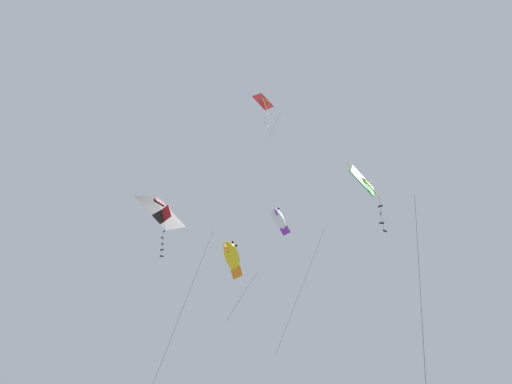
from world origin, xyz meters
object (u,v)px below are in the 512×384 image
object	(u,v)px
kite_delta_upper_right	(163,213)
kite_diamond_near_left	(363,182)
kite_diamond_highest	(263,102)
kite_fish_far_centre	(278,219)
kite_fish_low_drifter	(232,256)

from	to	relation	value
kite_delta_upper_right	kite_diamond_near_left	distance (m)	9.73
kite_delta_upper_right	kite_diamond_highest	world-z (taller)	kite_diamond_highest
kite_delta_upper_right	kite_fish_far_centre	world-z (taller)	kite_fish_far_centre
kite_delta_upper_right	kite_diamond_highest	xyz separation A→B (m)	(-2.60, -4.71, 9.13)
kite_diamond_highest	kite_diamond_near_left	distance (m)	12.68
kite_fish_far_centre	kite_fish_low_drifter	bearing A→B (deg)	-47.69
kite_diamond_near_left	kite_fish_low_drifter	size ratio (longest dim) A/B	1.92
kite_fish_low_drifter	kite_diamond_near_left	bearing A→B (deg)	54.29
kite_diamond_near_left	kite_fish_far_centre	bearing A→B (deg)	-144.17
kite_delta_upper_right	kite_fish_low_drifter	xyz separation A→B (m)	(-0.04, -5.02, -0.56)
kite_diamond_near_left	kite_fish_low_drifter	world-z (taller)	kite_fish_low_drifter
kite_diamond_near_left	kite_fish_low_drifter	xyz separation A→B (m)	(9.45, -3.21, 0.55)
kite_fish_far_centre	kite_diamond_near_left	bearing A→B (deg)	21.97
kite_fish_far_centre	kite_diamond_highest	bearing A→B (deg)	-6.63
kite_delta_upper_right	kite_fish_low_drifter	distance (m)	5.05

